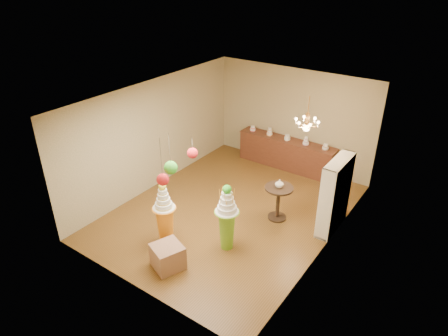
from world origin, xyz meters
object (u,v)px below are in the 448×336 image
Objects in this scene: sideboard at (286,153)px; round_table at (278,198)px; pedestal_orange at (165,221)px; pedestal_green at (227,222)px.

sideboard is 3.45× the size of round_table.
pedestal_green is at bearing 30.26° from pedestal_orange.
round_table is (1.10, -2.56, 0.09)m from sideboard.
sideboard is at bearing 99.78° from pedestal_green.
pedestal_orange is at bearing -149.74° from pedestal_green.
round_table is at bearing 56.36° from pedestal_orange.
round_table is (1.55, 2.33, -0.06)m from pedestal_orange.
pedestal_green is at bearing -102.93° from round_table.
round_table is (0.38, 1.64, -0.12)m from pedestal_green.
pedestal_orange is 4.91m from sideboard.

